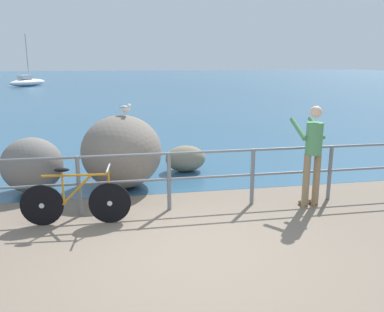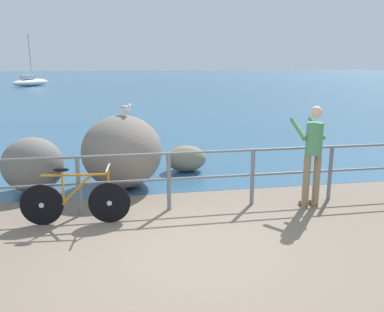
{
  "view_description": "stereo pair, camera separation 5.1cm",
  "coord_description": "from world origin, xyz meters",
  "px_view_note": "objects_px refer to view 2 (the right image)",
  "views": [
    {
      "loc": [
        -0.83,
        -4.94,
        2.53
      ],
      "look_at": [
        0.47,
        2.02,
        0.84
      ],
      "focal_mm": 37.85,
      "sensor_mm": 36.0,
      "label": 1
    },
    {
      "loc": [
        -0.78,
        -4.95,
        2.53
      ],
      "look_at": [
        0.47,
        2.02,
        0.84
      ],
      "focal_mm": 37.85,
      "sensor_mm": 36.0,
      "label": 2
    }
  ],
  "objects_px": {
    "breakwater_boulder_left": "(33,165)",
    "seagull": "(125,108)",
    "person_at_railing": "(313,152)",
    "sailboat": "(31,82)",
    "bicycle": "(76,200)",
    "breakwater_boulder_right": "(186,159)",
    "breakwater_boulder_main": "(122,151)"
  },
  "relations": [
    {
      "from": "breakwater_boulder_right",
      "to": "person_at_railing",
      "type": "bearing_deg",
      "value": -56.6
    },
    {
      "from": "breakwater_boulder_right",
      "to": "sailboat",
      "type": "height_order",
      "value": "sailboat"
    },
    {
      "from": "breakwater_boulder_right",
      "to": "bicycle",
      "type": "bearing_deg",
      "value": -128.74
    },
    {
      "from": "breakwater_boulder_left",
      "to": "seagull",
      "type": "height_order",
      "value": "seagull"
    },
    {
      "from": "person_at_railing",
      "to": "breakwater_boulder_main",
      "type": "relative_size",
      "value": 1.0
    },
    {
      "from": "breakwater_boulder_left",
      "to": "breakwater_boulder_right",
      "type": "relative_size",
      "value": 1.26
    },
    {
      "from": "seagull",
      "to": "breakwater_boulder_left",
      "type": "bearing_deg",
      "value": -130.51
    },
    {
      "from": "bicycle",
      "to": "seagull",
      "type": "relative_size",
      "value": 5.71
    },
    {
      "from": "person_at_railing",
      "to": "seagull",
      "type": "distance_m",
      "value": 3.65
    },
    {
      "from": "person_at_railing",
      "to": "breakwater_boulder_main",
      "type": "xyz_separation_m",
      "value": [
        -3.22,
        1.77,
        -0.26
      ]
    },
    {
      "from": "bicycle",
      "to": "breakwater_boulder_left",
      "type": "relative_size",
      "value": 1.45
    },
    {
      "from": "bicycle",
      "to": "person_at_railing",
      "type": "relative_size",
      "value": 0.95
    },
    {
      "from": "person_at_railing",
      "to": "breakwater_boulder_left",
      "type": "height_order",
      "value": "person_at_railing"
    },
    {
      "from": "breakwater_boulder_main",
      "to": "seagull",
      "type": "relative_size",
      "value": 5.98
    },
    {
      "from": "seagull",
      "to": "sailboat",
      "type": "xyz_separation_m",
      "value": [
        -8.53,
        34.09,
        -1.18
      ]
    },
    {
      "from": "sailboat",
      "to": "breakwater_boulder_right",
      "type": "bearing_deg",
      "value": -129.78
    },
    {
      "from": "bicycle",
      "to": "sailboat",
      "type": "xyz_separation_m",
      "value": [
        -7.68,
        35.95,
        0.03
      ]
    },
    {
      "from": "breakwater_boulder_left",
      "to": "person_at_railing",
      "type": "bearing_deg",
      "value": -19.39
    },
    {
      "from": "breakwater_boulder_left",
      "to": "breakwater_boulder_right",
      "type": "distance_m",
      "value": 3.32
    },
    {
      "from": "breakwater_boulder_left",
      "to": "sailboat",
      "type": "relative_size",
      "value": 0.24
    },
    {
      "from": "seagull",
      "to": "breakwater_boulder_main",
      "type": "bearing_deg",
      "value": -124.41
    },
    {
      "from": "bicycle",
      "to": "breakwater_boulder_left",
      "type": "xyz_separation_m",
      "value": [
        -0.98,
        1.81,
        0.15
      ]
    },
    {
      "from": "person_at_railing",
      "to": "seagull",
      "type": "bearing_deg",
      "value": 55.71
    },
    {
      "from": "breakwater_boulder_left",
      "to": "seagull",
      "type": "xyz_separation_m",
      "value": [
        1.82,
        0.05,
        1.06
      ]
    },
    {
      "from": "person_at_railing",
      "to": "breakwater_boulder_left",
      "type": "relative_size",
      "value": 1.52
    },
    {
      "from": "person_at_railing",
      "to": "seagull",
      "type": "xyz_separation_m",
      "value": [
        -3.12,
        1.79,
        0.61
      ]
    },
    {
      "from": "breakwater_boulder_main",
      "to": "bicycle",
      "type": "bearing_deg",
      "value": -112.02
    },
    {
      "from": "person_at_railing",
      "to": "breakwater_boulder_main",
      "type": "bearing_deg",
      "value": 56.67
    },
    {
      "from": "person_at_railing",
      "to": "sailboat",
      "type": "bearing_deg",
      "value": 13.49
    },
    {
      "from": "bicycle",
      "to": "breakwater_boulder_main",
      "type": "height_order",
      "value": "breakwater_boulder_main"
    },
    {
      "from": "person_at_railing",
      "to": "seagull",
      "type": "height_order",
      "value": "person_at_railing"
    },
    {
      "from": "seagull",
      "to": "sailboat",
      "type": "bearing_deg",
      "value": 152.08
    }
  ]
}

